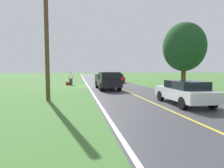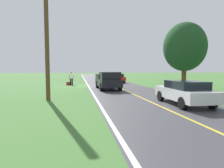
# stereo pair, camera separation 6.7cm
# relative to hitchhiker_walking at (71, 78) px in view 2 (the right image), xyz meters

# --- Properties ---
(ground_plane) EXTENTS (200.00, 200.00, 0.00)m
(ground_plane) POSITION_rel_hitchhiker_walking_xyz_m (-1.17, 1.71, -0.98)
(ground_plane) COLOR #427033
(road_surface) EXTENTS (6.98, 120.00, 0.00)m
(road_surface) POSITION_rel_hitchhiker_walking_xyz_m (-5.45, 1.71, -0.98)
(road_surface) COLOR #3D3D42
(road_surface) RESTS_ON ground
(lane_edge_line) EXTENTS (0.16, 117.60, 0.00)m
(lane_edge_line) POSITION_rel_hitchhiker_walking_xyz_m (-2.15, 1.71, -0.98)
(lane_edge_line) COLOR silver
(lane_edge_line) RESTS_ON ground
(lane_centre_line) EXTENTS (0.14, 117.60, 0.00)m
(lane_centre_line) POSITION_rel_hitchhiker_walking_xyz_m (-5.45, 1.71, -0.98)
(lane_centre_line) COLOR gold
(lane_centre_line) RESTS_ON ground
(hitchhiker_walking) EXTENTS (0.62, 0.51, 1.75)m
(hitchhiker_walking) POSITION_rel_hitchhiker_walking_xyz_m (0.00, 0.00, 0.00)
(hitchhiker_walking) COLOR black
(hitchhiker_walking) RESTS_ON ground
(suitcase_carried) EXTENTS (0.46, 0.21, 0.44)m
(suitcase_carried) POSITION_rel_hitchhiker_walking_xyz_m (0.42, 0.08, -0.76)
(suitcase_carried) COLOR maroon
(suitcase_carried) RESTS_ON ground
(pickup_truck_passing) EXTENTS (2.19, 5.44, 1.82)m
(pickup_truck_passing) POSITION_rel_hitchhiker_walking_xyz_m (-3.95, 6.27, -0.01)
(pickup_truck_passing) COLOR black
(pickup_truck_passing) RESTS_ON ground
(tree_far_side_near) EXTENTS (4.11, 4.11, 6.63)m
(tree_far_side_near) POSITION_rel_hitchhiker_walking_xyz_m (-11.19, 8.45, 3.27)
(tree_far_side_near) COLOR brown
(tree_far_side_near) RESTS_ON ground
(sedan_near_oncoming) EXTENTS (2.03, 4.45, 1.41)m
(sedan_near_oncoming) POSITION_rel_hitchhiker_walking_xyz_m (-6.96, -4.11, -0.23)
(sedan_near_oncoming) COLOR red
(sedan_near_oncoming) RESTS_ON ground
(sedan_mid_oncoming) EXTENTS (2.00, 4.43, 1.41)m
(sedan_mid_oncoming) POSITION_rel_hitchhiker_walking_xyz_m (-7.08, 15.48, -0.23)
(sedan_mid_oncoming) COLOR silver
(sedan_mid_oncoming) RESTS_ON ground
(utility_pole_roadside) EXTENTS (0.28, 0.28, 7.44)m
(utility_pole_roadside) POSITION_rel_hitchhiker_walking_xyz_m (1.08, 12.51, 2.74)
(utility_pole_roadside) COLOR brown
(utility_pole_roadside) RESTS_ON ground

